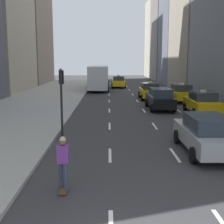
{
  "coord_description": "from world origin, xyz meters",
  "views": [
    {
      "loc": [
        -0.25,
        -4.9,
        4.03
      ],
      "look_at": [
        -0.09,
        10.3,
        1.5
      ],
      "focal_mm": 50.0,
      "sensor_mm": 36.0,
      "label": 1
    }
  ],
  "objects_px": {
    "taxi_lead": "(149,91)",
    "sedan_silver_behind": "(160,99)",
    "city_bus": "(99,77)",
    "taxi_third": "(118,82)",
    "sedan_black_near": "(206,134)",
    "traffic_light_pole": "(61,91)",
    "taxi_second": "(202,102)",
    "taxi_fourth": "(181,93)",
    "skateboarder": "(63,161)"
  },
  "relations": [
    {
      "from": "skateboarder",
      "to": "traffic_light_pole",
      "type": "relative_size",
      "value": 0.48
    },
    {
      "from": "taxi_lead",
      "to": "taxi_second",
      "type": "height_order",
      "value": "same"
    },
    {
      "from": "taxi_second",
      "to": "taxi_third",
      "type": "relative_size",
      "value": 1.0
    },
    {
      "from": "taxi_fourth",
      "to": "taxi_third",
      "type": "bearing_deg",
      "value": 109.15
    },
    {
      "from": "taxi_third",
      "to": "sedan_black_near",
      "type": "xyz_separation_m",
      "value": [
        2.8,
        -33.13,
        -0.02
      ]
    },
    {
      "from": "taxi_lead",
      "to": "taxi_fourth",
      "type": "bearing_deg",
      "value": -36.68
    },
    {
      "from": "taxi_third",
      "to": "sedan_silver_behind",
      "type": "height_order",
      "value": "taxi_third"
    },
    {
      "from": "sedan_black_near",
      "to": "city_bus",
      "type": "bearing_deg",
      "value": 100.5
    },
    {
      "from": "taxi_second",
      "to": "taxi_fourth",
      "type": "relative_size",
      "value": 1.0
    },
    {
      "from": "taxi_lead",
      "to": "traffic_light_pole",
      "type": "xyz_separation_m",
      "value": [
        -6.75,
        -15.88,
        1.53
      ]
    },
    {
      "from": "city_bus",
      "to": "skateboarder",
      "type": "distance_m",
      "value": 34.29
    },
    {
      "from": "taxi_third",
      "to": "city_bus",
      "type": "bearing_deg",
      "value": -134.5
    },
    {
      "from": "sedan_silver_behind",
      "to": "skateboarder",
      "type": "bearing_deg",
      "value": -109.11
    },
    {
      "from": "taxi_second",
      "to": "sedan_black_near",
      "type": "height_order",
      "value": "taxi_second"
    },
    {
      "from": "sedan_black_near",
      "to": "city_bus",
      "type": "relative_size",
      "value": 0.42
    },
    {
      "from": "taxi_lead",
      "to": "city_bus",
      "type": "relative_size",
      "value": 0.38
    },
    {
      "from": "taxi_third",
      "to": "sedan_black_near",
      "type": "bearing_deg",
      "value": -85.17
    },
    {
      "from": "sedan_black_near",
      "to": "traffic_light_pole",
      "type": "xyz_separation_m",
      "value": [
        -6.75,
        3.21,
        1.55
      ]
    },
    {
      "from": "taxi_fourth",
      "to": "traffic_light_pole",
      "type": "distance_m",
      "value": 16.84
    },
    {
      "from": "sedan_black_near",
      "to": "sedan_silver_behind",
      "type": "xyz_separation_m",
      "value": [
        0.0,
        12.31,
        0.03
      ]
    },
    {
      "from": "taxi_second",
      "to": "sedan_silver_behind",
      "type": "height_order",
      "value": "taxi_second"
    },
    {
      "from": "taxi_lead",
      "to": "taxi_second",
      "type": "xyz_separation_m",
      "value": [
        2.8,
        -9.05,
        0.0
      ]
    },
    {
      "from": "taxi_lead",
      "to": "taxi_second",
      "type": "relative_size",
      "value": 1.0
    },
    {
      "from": "sedan_black_near",
      "to": "city_bus",
      "type": "xyz_separation_m",
      "value": [
        -5.61,
        30.27,
        0.92
      ]
    },
    {
      "from": "taxi_fourth",
      "to": "traffic_light_pole",
      "type": "height_order",
      "value": "traffic_light_pole"
    },
    {
      "from": "taxi_second",
      "to": "skateboarder",
      "type": "distance_m",
      "value": 16.4
    },
    {
      "from": "taxi_second",
      "to": "sedan_silver_behind",
      "type": "xyz_separation_m",
      "value": [
        -2.8,
        2.27,
        0.02
      ]
    },
    {
      "from": "sedan_black_near",
      "to": "skateboarder",
      "type": "distance_m",
      "value": 6.93
    },
    {
      "from": "taxi_second",
      "to": "city_bus",
      "type": "height_order",
      "value": "city_bus"
    },
    {
      "from": "taxi_second",
      "to": "taxi_fourth",
      "type": "distance_m",
      "value": 6.96
    },
    {
      "from": "taxi_lead",
      "to": "taxi_third",
      "type": "relative_size",
      "value": 1.0
    },
    {
      "from": "taxi_lead",
      "to": "sedan_black_near",
      "type": "xyz_separation_m",
      "value": [
        0.0,
        -19.09,
        -0.02
      ]
    },
    {
      "from": "sedan_black_near",
      "to": "sedan_silver_behind",
      "type": "relative_size",
      "value": 0.97
    },
    {
      "from": "taxi_second",
      "to": "taxi_fourth",
      "type": "xyz_separation_m",
      "value": [
        0.0,
        6.96,
        0.0
      ]
    },
    {
      "from": "sedan_silver_behind",
      "to": "skateboarder",
      "type": "xyz_separation_m",
      "value": [
        -5.65,
        -16.32,
        0.07
      ]
    },
    {
      "from": "taxi_fourth",
      "to": "city_bus",
      "type": "relative_size",
      "value": 0.38
    },
    {
      "from": "taxi_second",
      "to": "traffic_light_pole",
      "type": "height_order",
      "value": "traffic_light_pole"
    },
    {
      "from": "taxi_third",
      "to": "taxi_fourth",
      "type": "bearing_deg",
      "value": -70.85
    },
    {
      "from": "taxi_second",
      "to": "taxi_third",
      "type": "bearing_deg",
      "value": 103.63
    },
    {
      "from": "skateboarder",
      "to": "sedan_black_near",
      "type": "bearing_deg",
      "value": 35.36
    },
    {
      "from": "taxi_lead",
      "to": "sedan_silver_behind",
      "type": "xyz_separation_m",
      "value": [
        0.0,
        -6.78,
        0.02
      ]
    },
    {
      "from": "sedan_silver_behind",
      "to": "city_bus",
      "type": "distance_m",
      "value": 18.84
    },
    {
      "from": "taxi_fourth",
      "to": "city_bus",
      "type": "distance_m",
      "value": 15.74
    },
    {
      "from": "taxi_second",
      "to": "sedan_black_near",
      "type": "distance_m",
      "value": 10.42
    },
    {
      "from": "taxi_lead",
      "to": "sedan_silver_behind",
      "type": "relative_size",
      "value": 0.88
    },
    {
      "from": "taxi_lead",
      "to": "traffic_light_pole",
      "type": "height_order",
      "value": "traffic_light_pole"
    },
    {
      "from": "taxi_fourth",
      "to": "city_bus",
      "type": "bearing_deg",
      "value": 122.38
    },
    {
      "from": "sedan_black_near",
      "to": "traffic_light_pole",
      "type": "bearing_deg",
      "value": 154.56
    },
    {
      "from": "taxi_fourth",
      "to": "sedan_silver_behind",
      "type": "relative_size",
      "value": 0.88
    },
    {
      "from": "taxi_third",
      "to": "traffic_light_pole",
      "type": "height_order",
      "value": "traffic_light_pole"
    }
  ]
}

